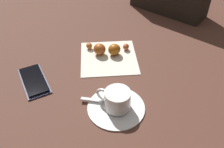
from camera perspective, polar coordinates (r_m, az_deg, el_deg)
The scene contains 8 objects.
ground_plane at distance 0.72m, azimuth 0.60°, elevation -0.33°, with size 1.80×1.80×0.00m, color #4E2E24.
saucer at distance 0.63m, azimuth 0.98°, elevation -7.76°, with size 0.15×0.15×0.01m, color white.
espresso_cup at distance 0.61m, azimuth 1.14°, elevation -5.91°, with size 0.08×0.08×0.05m.
teaspoon at distance 0.63m, azimuth -0.20°, elevation -6.59°, with size 0.07×0.11×0.01m.
sugar_packet at distance 0.64m, azimuth 0.98°, elevation -5.58°, with size 0.07×0.02×0.01m, color beige.
napkin at distance 0.79m, azimuth -0.78°, elevation 3.93°, with size 0.18×0.18×0.00m, color silver.
croissant at distance 0.79m, azimuth -1.18°, elevation 5.93°, with size 0.09×0.14×0.04m.
cell_phone at distance 0.73m, azimuth -17.88°, elevation -1.44°, with size 0.15×0.09×0.01m.
Camera 1 is at (0.52, -0.17, 0.48)m, focal length 38.91 mm.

